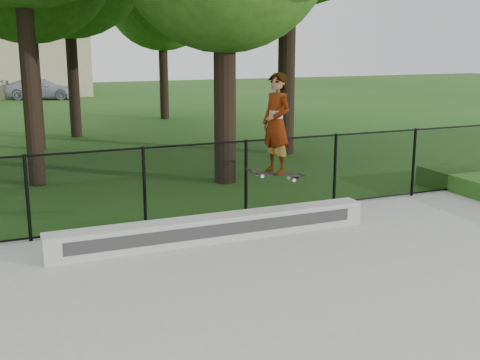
{
  "coord_description": "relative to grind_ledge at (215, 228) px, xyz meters",
  "views": [
    {
      "loc": [
        -2.53,
        -4.47,
        3.34
      ],
      "look_at": [
        1.15,
        4.2,
        1.2
      ],
      "focal_mm": 45.0,
      "sensor_mm": 36.0,
      "label": 1
    }
  ],
  "objects": [
    {
      "name": "skater_airborne",
      "position": [
        1.03,
        -0.24,
        1.74
      ],
      "size": [
        0.84,
        0.69,
        1.83
      ],
      "color": "black",
      "rests_on": "ground"
    },
    {
      "name": "car_c",
      "position": [
        -0.12,
        29.81,
        0.35
      ],
      "size": [
        4.31,
        2.95,
        1.25
      ],
      "primitive_type": "imported",
      "rotation": [
        0.0,
        0.0,
        1.24
      ],
      "color": "#ACABC2",
      "rests_on": "ground"
    },
    {
      "name": "grind_ledge",
      "position": [
        0.0,
        0.0,
        0.0
      ],
      "size": [
        5.61,
        0.4,
        0.43
      ],
      "primitive_type": "cube",
      "color": "#B4B4AF",
      "rests_on": "concrete_slab"
    },
    {
      "name": "chainlink_fence",
      "position": [
        -0.89,
        1.2,
        0.54
      ],
      "size": [
        16.06,
        0.06,
        1.5
      ],
      "color": "black",
      "rests_on": "concrete_slab"
    }
  ]
}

